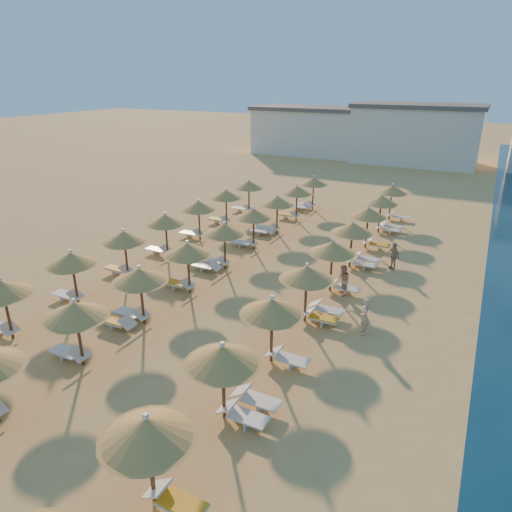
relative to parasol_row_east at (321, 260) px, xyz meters
The scene contains 9 objects.
ground 4.50m from the parasol_row_east, 137.64° to the right, with size 220.00×220.00×0.00m, color tan.
hotel_blocks 43.98m from the parasol_row_east, 90.37° to the left, with size 48.72×10.64×8.10m.
parasol_row_east is the anchor object (origin of this frame).
parasol_row_west 6.39m from the parasol_row_east, behind, with size 2.50×34.76×2.85m.
parasol_row_inland 10.70m from the parasol_row_east, behind, with size 2.50×24.00×2.85m.
loungers 5.19m from the parasol_row_east, behind, with size 13.66×32.92×0.66m.
beachgoer_b 2.28m from the parasol_row_east, 63.80° to the left, with size 0.79×0.61×1.62m, color tan.
beachgoer_c 6.81m from the parasol_row_east, 69.80° to the left, with size 0.94×0.39×1.61m, color tan.
beachgoer_a 3.53m from the parasol_row_east, 32.29° to the right, with size 0.60×0.40×1.66m, color tan.
Camera 1 is at (9.28, -16.60, 10.46)m, focal length 32.00 mm.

